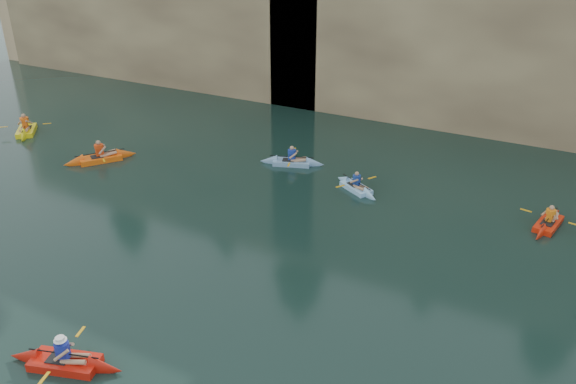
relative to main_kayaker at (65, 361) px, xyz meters
The scene contains 10 objects.
cliff_slab_west 29.11m from the main_kayaker, 125.62° to the left, with size 26.00×2.40×10.56m, color tan.
cliff_slab_center 24.52m from the main_kayaker, 77.16° to the left, with size 24.00×2.40×11.40m, color tan.
sea_cave_west 27.05m from the main_kayaker, 122.98° to the left, with size 4.50×1.00×4.00m, color black.
sea_cave_center 22.70m from the main_kayaker, 91.75° to the left, with size 3.50×1.00×3.20m, color black.
main_kayaker is the anchor object (origin of this frame).
kayaker_orange 13.88m from the main_kayaker, 131.52° to the left, with size 2.54×3.18×1.27m.
kayaker_ltblue_near 13.39m from the main_kayaker, 78.97° to the left, with size 2.58×1.89×1.03m.
kayaker_red_far 16.88m from the main_kayaker, 53.72° to the left, with size 2.11×2.98×1.06m.
kayaker_yellow 19.26m from the main_kayaker, 143.78° to the left, with size 2.78×2.89×1.32m.
kayaker_ltblue_mid 14.30m from the main_kayaker, 94.35° to the left, with size 3.07×2.17×1.14m.
Camera 1 is at (6.80, -7.59, 10.16)m, focal length 35.00 mm.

